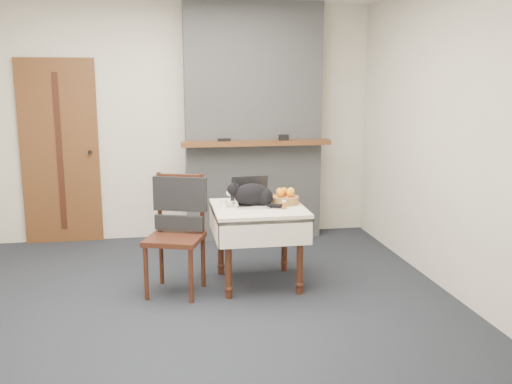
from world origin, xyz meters
TOP-DOWN VIEW (x-y plane):
  - ground at (0.00, 0.00)m, footprint 4.50×4.50m
  - room_shell at (0.00, 0.46)m, footprint 4.52×4.01m
  - door at (-1.20, 1.97)m, footprint 0.82×0.10m
  - chimney at (0.90, 1.85)m, footprint 1.62×0.48m
  - side_table at (0.69, 0.30)m, footprint 0.78×0.78m
  - laptop at (0.65, 0.38)m, footprint 0.36×0.31m
  - cat at (0.65, 0.30)m, footprint 0.46×0.26m
  - cream_jar at (0.40, 0.32)m, footprint 0.06×0.06m
  - pill_bottle at (0.89, 0.16)m, footprint 0.04×0.04m
  - fruit_basket at (0.94, 0.36)m, footprint 0.24×0.24m
  - desk_clutter at (0.86, 0.37)m, footprint 0.13×0.12m
  - chair at (0.00, 0.29)m, footprint 0.57×0.56m

SIDE VIEW (x-z plane):
  - ground at x=0.00m, z-range 0.00..0.00m
  - side_table at x=0.69m, z-range 0.24..0.94m
  - chair at x=0.00m, z-range 0.14..1.14m
  - desk_clutter at x=0.86m, z-range 0.70..0.71m
  - cream_jar at x=0.40m, z-range 0.70..0.77m
  - pill_bottle at x=0.89m, z-range 0.70..0.78m
  - fruit_basket at x=0.94m, z-range 0.69..0.82m
  - laptop at x=0.65m, z-range 0.64..0.88m
  - cat at x=0.65m, z-range 0.68..0.92m
  - door at x=-1.20m, z-range 0.00..2.00m
  - chimney at x=0.90m, z-range 0.00..2.60m
  - room_shell at x=0.00m, z-range 0.46..3.07m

